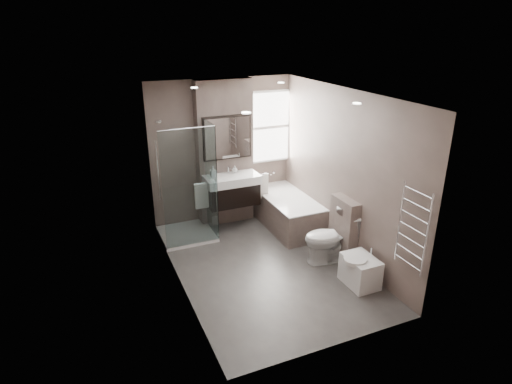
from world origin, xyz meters
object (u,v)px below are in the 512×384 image
bathtub (287,210)px  toilet (330,238)px  bidet (360,270)px  vanity (232,190)px

bathtub → toilet: (0.05, -1.36, 0.08)m
toilet → bidet: toilet is taller
bathtub → bidet: (0.09, -2.08, -0.09)m
vanity → bidet: size_ratio=1.73×
toilet → bidet: bearing=14.2°
bathtub → bidet: bearing=-87.6°
vanity → bathtub: 1.07m
bidet → bathtub: bearing=92.4°
vanity → bidet: bearing=-67.1°
vanity → toilet: 1.97m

